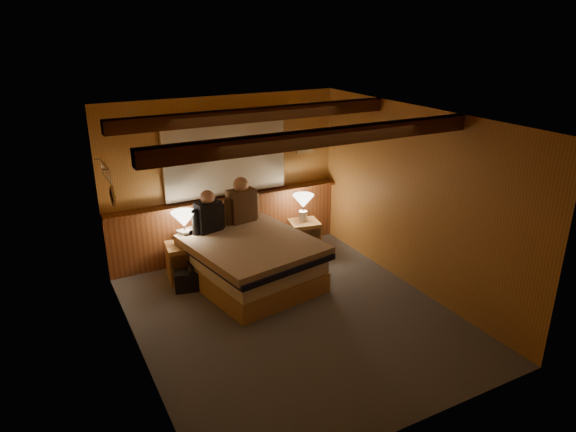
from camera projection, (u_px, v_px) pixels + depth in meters
floor at (292, 315)px, 6.26m from camera, size 4.20×4.20×0.00m
ceiling at (293, 119)px, 5.41m from camera, size 4.20×4.20×0.00m
wall_back at (225, 178)px, 7.57m from camera, size 3.60×0.00×3.60m
wall_left at (132, 256)px, 5.05m from camera, size 0.00×4.20×4.20m
wall_right at (415, 200)px, 6.63m from camera, size 0.00×4.20×4.20m
wall_front at (417, 309)px, 4.10m from camera, size 3.60×0.00×3.60m
wainscot at (228, 224)px, 7.77m from camera, size 3.60×0.23×0.94m
curtain_window at (226, 158)px, 7.40m from camera, size 2.18×0.09×1.11m
ceiling_beams at (286, 125)px, 5.57m from camera, size 3.60×1.65×0.16m
coat_rail at (106, 171)px, 6.22m from camera, size 0.05×0.55×0.24m
framed_print at (305, 145)px, 8.02m from camera, size 0.30×0.04×0.25m
bed at (249, 260)px, 6.96m from camera, size 1.74×2.09×0.64m
nightstand_left at (185, 261)px, 7.09m from camera, size 0.52×0.48×0.51m
nightstand_right at (304, 236)px, 7.96m from camera, size 0.51×0.48×0.49m
lamp_left at (184, 221)px, 6.95m from camera, size 0.34×0.34×0.45m
lamp_right at (303, 203)px, 7.80m from camera, size 0.32×0.32×0.42m
person_left at (208, 214)px, 7.04m from camera, size 0.50×0.27×0.62m
person_right at (242, 203)px, 7.37m from camera, size 0.57×0.28×0.69m
duffel_bag at (192, 279)px, 6.85m from camera, size 0.50×0.37×0.32m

